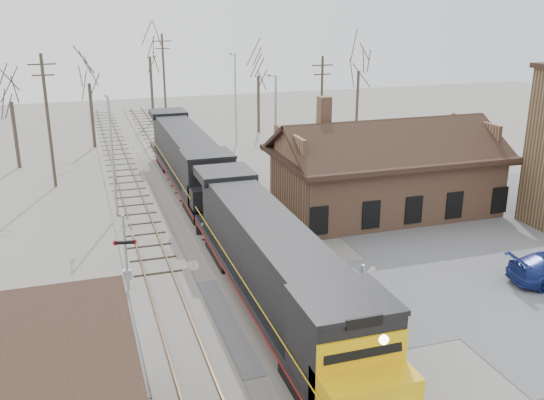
{
  "coord_description": "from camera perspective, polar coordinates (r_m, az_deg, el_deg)",
  "views": [
    {
      "loc": [
        -7.84,
        -23.83,
        13.84
      ],
      "look_at": [
        2.86,
        9.0,
        2.57
      ],
      "focal_mm": 40.0,
      "sensor_mm": 36.0,
      "label": 1
    }
  ],
  "objects": [
    {
      "name": "parking_lot",
      "position": [
        40.41,
        23.29,
        -3.46
      ],
      "size": [
        22.0,
        26.0,
        0.03
      ],
      "primitive_type": "cube",
      "color": "slate",
      "rests_on": "ground"
    },
    {
      "name": "tree_d",
      "position": [
        67.35,
        -1.31,
        12.47
      ],
      "size": [
        4.17,
        4.17,
        10.21
      ],
      "color": "#382D23",
      "rests_on": "ground"
    },
    {
      "name": "track_main",
      "position": [
        41.94,
        -6.26,
        -1.21
      ],
      "size": [
        3.4,
        90.0,
        0.24
      ],
      "color": "gray",
      "rests_on": "ground"
    },
    {
      "name": "tree_e",
      "position": [
        68.67,
        8.19,
        12.85
      ],
      "size": [
        4.47,
        4.47,
        10.95
      ],
      "color": "#382D23",
      "rests_on": "ground"
    },
    {
      "name": "utility_pole_c",
      "position": [
        55.89,
        4.68,
        8.8
      ],
      "size": [
        2.0,
        0.24,
        9.34
      ],
      "color": "#382D23",
      "rests_on": "ground"
    },
    {
      "name": "tree_a",
      "position": [
        56.69,
        -23.48,
        9.44
      ],
      "size": [
        3.88,
        3.88,
        9.51
      ],
      "color": "#382D23",
      "rests_on": "ground"
    },
    {
      "name": "crossbuck_far",
      "position": [
        30.91,
        -13.59,
        -5.16
      ],
      "size": [
        1.16,
        0.3,
        4.06
      ],
      "rotation": [
        0.0,
        0.0,
        2.98
      ],
      "color": "#A5A8AD",
      "rests_on": "ground"
    },
    {
      "name": "streetlight_b",
      "position": [
        46.32,
        0.28,
        6.96
      ],
      "size": [
        0.25,
        2.04,
        8.74
      ],
      "color": "#A5A8AD",
      "rests_on": "ground"
    },
    {
      "name": "utility_pole_a",
      "position": [
        49.65,
        -20.33,
        7.14
      ],
      "size": [
        2.0,
        0.24,
        10.29
      ],
      "color": "#382D23",
      "rests_on": "ground"
    },
    {
      "name": "ground",
      "position": [
        28.65,
        0.15,
        -10.8
      ],
      "size": [
        140.0,
        140.0,
        0.0
      ],
      "primitive_type": "plane",
      "color": "gray",
      "rests_on": "ground"
    },
    {
      "name": "locomotive_lead",
      "position": [
        27.14,
        0.47,
        -6.73
      ],
      "size": [
        3.13,
        20.98,
        4.66
      ],
      "color": "black",
      "rests_on": "ground"
    },
    {
      "name": "locomotive_trailing",
      "position": [
        46.71,
        -7.85,
        3.79
      ],
      "size": [
        3.13,
        20.98,
        4.41
      ],
      "color": "black",
      "rests_on": "ground"
    },
    {
      "name": "tree_b",
      "position": [
        62.54,
        -16.92,
        11.4
      ],
      "size": [
        4.24,
        4.24,
        10.39
      ],
      "color": "#382D23",
      "rests_on": "ground"
    },
    {
      "name": "road",
      "position": [
        28.64,
        0.15,
        -10.78
      ],
      "size": [
        60.0,
        9.0,
        0.03
      ],
      "primitive_type": "cube",
      "color": "slate",
      "rests_on": "ground"
    },
    {
      "name": "streetlight_a",
      "position": [
        41.34,
        -14.85,
        4.58
      ],
      "size": [
        0.25,
        2.04,
        8.18
      ],
      "color": "#A5A8AD",
      "rests_on": "ground"
    },
    {
      "name": "tree_c",
      "position": [
        74.78,
        -11.5,
        14.07
      ],
      "size": [
        5.19,
        5.19,
        12.72
      ],
      "color": "#382D23",
      "rests_on": "ground"
    },
    {
      "name": "depot",
      "position": [
        42.52,
        10.51,
        2.17
      ],
      "size": [
        15.2,
        9.31,
        7.9
      ],
      "color": "#9B6D50",
      "rests_on": "ground"
    },
    {
      "name": "track_siding",
      "position": [
        41.33,
        -12.37,
        -1.82
      ],
      "size": [
        3.4,
        90.0,
        0.24
      ],
      "color": "gray",
      "rests_on": "ground"
    },
    {
      "name": "crossbuck_near",
      "position": [
        24.92,
        8.35,
        -10.68
      ],
      "size": [
        1.18,
        0.31,
        4.12
      ],
      "rotation": [
        0.0,
        0.0,
        -0.11
      ],
      "color": "#A5A8AD",
      "rests_on": "ground"
    },
    {
      "name": "utility_pole_b",
      "position": [
        70.41,
        -10.11,
        11.03
      ],
      "size": [
        2.0,
        0.24,
        10.61
      ],
      "color": "#382D23",
      "rests_on": "ground"
    },
    {
      "name": "streetlight_c",
      "position": [
        61.43,
        -3.49,
        9.87
      ],
      "size": [
        0.25,
        2.04,
        9.13
      ],
      "color": "#A5A8AD",
      "rests_on": "ground"
    }
  ]
}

